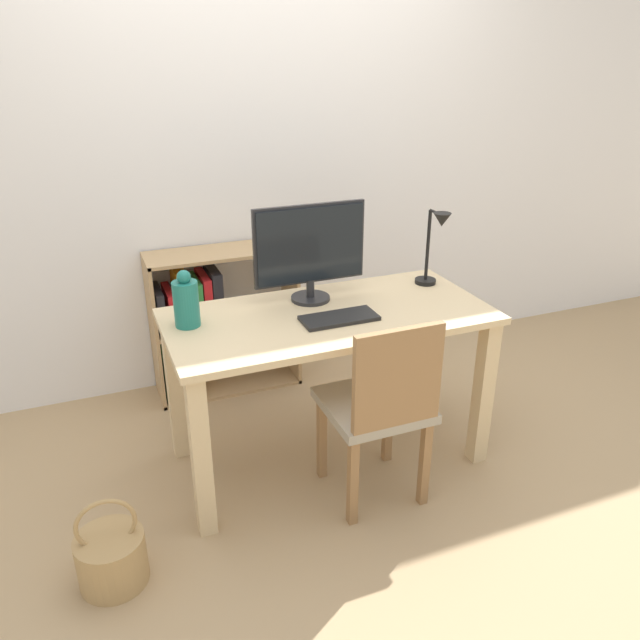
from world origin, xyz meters
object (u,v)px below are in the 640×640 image
object	(u,v)px
keyboard	(339,318)
vase	(186,302)
basket	(112,557)
monitor	(310,248)
chair	(381,404)
bookshelf	(202,323)
desk_lamp	(435,242)

from	to	relation	value
keyboard	vase	world-z (taller)	vase
keyboard	basket	bearing A→B (deg)	-162.35
monitor	chair	bearing A→B (deg)	-79.46
bookshelf	basket	size ratio (longest dim) A/B	2.19
monitor	vase	distance (m)	0.58
monitor	keyboard	world-z (taller)	monitor
monitor	desk_lamp	xyz separation A→B (m)	(0.58, -0.07, -0.02)
vase	bookshelf	world-z (taller)	vase
bookshelf	keyboard	bearing A→B (deg)	-65.82
desk_lamp	chair	distance (m)	0.83
monitor	keyboard	bearing A→B (deg)	-83.06
vase	basket	bearing A→B (deg)	-130.27
monitor	bookshelf	size ratio (longest dim) A/B	0.63
bookshelf	chair	bearing A→B (deg)	-68.09
basket	chair	bearing A→B (deg)	2.76
bookshelf	vase	bearing A→B (deg)	-104.51
vase	chair	distance (m)	0.88
chair	bookshelf	size ratio (longest dim) A/B	1.06
keyboard	basket	xyz separation A→B (m)	(-1.01, -0.32, -0.63)
desk_lamp	bookshelf	size ratio (longest dim) A/B	0.46
chair	keyboard	bearing A→B (deg)	107.59
basket	bookshelf	bearing A→B (deg)	63.47
vase	chair	size ratio (longest dim) A/B	0.28
vase	monitor	bearing A→B (deg)	7.75
monitor	keyboard	size ratio (longest dim) A/B	1.59
vase	desk_lamp	world-z (taller)	desk_lamp
desk_lamp	basket	bearing A→B (deg)	-162.03
vase	keyboard	bearing A→B (deg)	-16.67
bookshelf	basket	xyz separation A→B (m)	(-0.61, -1.22, -0.30)
desk_lamp	bookshelf	bearing A→B (deg)	143.30
monitor	desk_lamp	distance (m)	0.59
vase	desk_lamp	distance (m)	1.15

